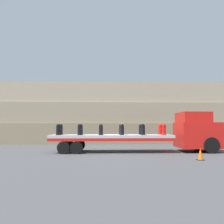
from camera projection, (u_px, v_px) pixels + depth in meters
name	position (u px, v px, depth m)	size (l,w,h in m)	color
ground_plane	(111.00, 152.00, 17.66)	(120.00, 120.00, 0.00)	#474749
rock_cliff	(108.00, 113.00, 26.75)	(60.00, 3.30, 6.42)	#84755B
truck_cab	(198.00, 132.00, 17.99)	(2.79, 2.71, 2.82)	red
flatbed_trailer	(105.00, 138.00, 17.70)	(8.51, 2.58, 1.22)	#B2B2B7
fire_hydrant_black_near_0	(58.00, 130.00, 17.06)	(0.34, 0.58, 0.77)	black
fire_hydrant_black_far_0	(61.00, 129.00, 18.14)	(0.34, 0.58, 0.77)	black
fire_hydrant_black_near_1	(80.00, 130.00, 17.11)	(0.34, 0.58, 0.77)	black
fire_hydrant_black_far_1	(81.00, 129.00, 18.20)	(0.34, 0.58, 0.77)	black
fire_hydrant_black_near_2	(101.00, 130.00, 17.17)	(0.34, 0.58, 0.77)	black
fire_hydrant_black_far_2	(101.00, 129.00, 18.26)	(0.34, 0.58, 0.77)	black
fire_hydrant_black_near_3	(122.00, 130.00, 17.23)	(0.34, 0.58, 0.77)	black
fire_hydrant_black_far_3	(121.00, 129.00, 18.32)	(0.34, 0.58, 0.77)	black
fire_hydrant_black_near_4	(143.00, 130.00, 17.29)	(0.34, 0.58, 0.77)	black
fire_hydrant_black_far_4	(141.00, 129.00, 18.38)	(0.34, 0.58, 0.77)	black
fire_hydrant_red_near_5	(164.00, 130.00, 17.35)	(0.34, 0.58, 0.77)	red
fire_hydrant_red_far_5	(160.00, 129.00, 18.44)	(0.34, 0.58, 0.77)	red
cargo_strap_rear	(121.00, 124.00, 17.80)	(0.05, 2.67, 0.01)	yellow
cargo_strap_middle	(142.00, 124.00, 17.86)	(0.05, 2.67, 0.01)	yellow
traffic_cone	(200.00, 154.00, 13.44)	(0.37, 0.37, 0.66)	black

